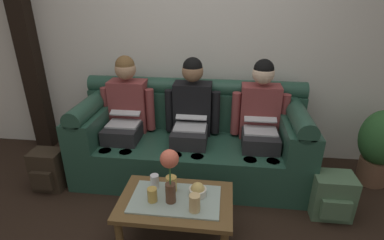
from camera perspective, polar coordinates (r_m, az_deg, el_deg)
back_wall_patterned at (r=3.28m, az=1.07°, el=17.46°), size 6.00×0.12×2.90m
timber_pillar at (r=3.85m, az=-29.67°, el=15.46°), size 0.20×0.20×2.90m
couch at (r=3.08m, az=-0.10°, el=-4.04°), size 2.29×0.88×0.96m
person_left at (r=3.11m, az=-12.59°, el=1.44°), size 0.56×0.67×1.22m
person_middle at (r=2.96m, az=-0.11°, el=0.89°), size 0.56×0.67×1.22m
person_right at (r=2.96m, az=13.00°, el=0.26°), size 0.56×0.67×1.22m
coffee_table at (r=2.30m, az=-3.16°, el=-16.05°), size 0.84×0.54×0.40m
flower_vase at (r=2.07m, az=-4.31°, el=-9.35°), size 0.13×0.13×0.42m
snack_bowl at (r=2.26m, az=1.10°, el=-13.40°), size 0.13×0.13×0.11m
cup_near_left at (r=2.22m, az=-7.66°, el=-14.08°), size 0.07×0.07×0.11m
cup_near_right at (r=2.30m, az=-4.01°, el=-12.16°), size 0.08×0.08×0.12m
cup_far_center at (r=2.35m, az=-7.20°, el=-11.63°), size 0.07×0.07×0.11m
cup_far_left at (r=2.11m, az=0.51°, el=-15.70°), size 0.08×0.08×0.13m
backpack_left at (r=3.24m, az=-25.94°, el=-8.71°), size 0.29×0.26×0.40m
backpack_right at (r=2.87m, az=25.29°, el=-13.10°), size 0.34×0.29×0.39m
potted_plant at (r=3.42m, az=32.45°, el=-3.96°), size 0.40×0.40×0.78m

